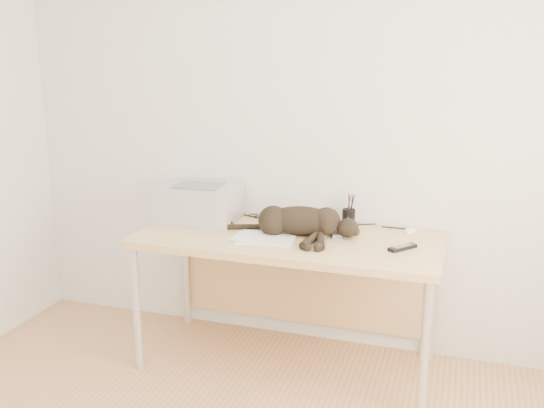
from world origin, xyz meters
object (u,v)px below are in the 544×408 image
(printer, at_px, (200,203))
(mouse, at_px, (410,229))
(desk, at_px, (292,255))
(cat, at_px, (297,222))
(mug, at_px, (312,217))
(pen_cup, at_px, (349,218))

(printer, distance_m, mouse, 1.19)
(desk, bearing_deg, cat, -49.81)
(desk, bearing_deg, mouse, 17.74)
(mug, xyz_separation_m, pen_cup, (0.20, 0.02, 0.01))
(desk, height_order, cat, cat)
(printer, distance_m, pen_cup, 0.85)
(cat, distance_m, mug, 0.23)
(printer, bearing_deg, cat, -10.32)
(printer, height_order, cat, printer)
(desk, distance_m, cat, 0.22)
(cat, relative_size, mouse, 6.92)
(desk, distance_m, pen_cup, 0.38)
(pen_cup, height_order, mouse, pen_cup)
(desk, distance_m, mug, 0.25)
(mug, bearing_deg, mouse, 2.52)
(desk, relative_size, cat, 2.19)
(printer, bearing_deg, mug, 9.78)
(mug, height_order, pen_cup, pen_cup)
(pen_cup, relative_size, mouse, 1.74)
(mug, distance_m, mouse, 0.54)
(mouse, bearing_deg, cat, -144.29)
(desk, xyz_separation_m, mouse, (0.61, 0.19, 0.15))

